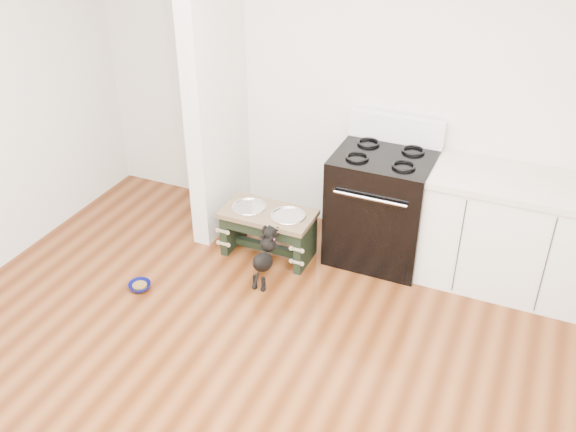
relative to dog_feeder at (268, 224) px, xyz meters
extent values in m
plane|color=silver|center=(0.58, 0.71, 1.06)|extent=(5.00, 0.00, 5.00)
cube|color=silver|center=(-0.59, 0.31, 1.06)|extent=(0.15, 0.80, 2.70)
cube|color=black|center=(0.83, 0.36, 0.17)|extent=(0.76, 0.65, 0.92)
cube|color=black|center=(0.83, 0.05, 0.11)|extent=(0.58, 0.02, 0.50)
cylinder|color=silver|center=(0.83, 0.01, 0.43)|extent=(0.56, 0.02, 0.02)
cube|color=white|center=(0.83, 0.64, 0.74)|extent=(0.76, 0.08, 0.22)
torus|color=black|center=(0.65, 0.22, 0.64)|extent=(0.18, 0.18, 0.02)
torus|color=black|center=(1.01, 0.22, 0.64)|extent=(0.18, 0.18, 0.02)
torus|color=black|center=(0.65, 0.50, 0.64)|extent=(0.18, 0.18, 0.02)
torus|color=black|center=(1.01, 0.50, 0.64)|extent=(0.18, 0.18, 0.02)
cube|color=white|center=(1.81, 0.39, 0.14)|extent=(1.20, 0.60, 0.86)
cube|color=beige|center=(1.81, 0.39, 0.59)|extent=(1.24, 0.64, 0.05)
cube|color=black|center=(1.81, 0.13, -0.24)|extent=(1.20, 0.06, 0.10)
cube|color=black|center=(-0.33, 0.01, -0.11)|extent=(0.06, 0.36, 0.37)
cube|color=black|center=(0.33, 0.01, -0.11)|extent=(0.06, 0.36, 0.37)
cube|color=black|center=(0.00, -0.16, 0.03)|extent=(0.60, 0.03, 0.09)
cube|color=black|center=(0.00, 0.01, -0.23)|extent=(0.60, 0.06, 0.06)
cube|color=brown|center=(0.00, 0.01, 0.10)|extent=(0.75, 0.40, 0.04)
cylinder|color=silver|center=(-0.17, 0.01, 0.10)|extent=(0.26, 0.26, 0.05)
cylinder|color=silver|center=(0.17, 0.01, 0.10)|extent=(0.26, 0.26, 0.05)
torus|color=silver|center=(-0.17, 0.01, 0.12)|extent=(0.29, 0.29, 0.02)
torus|color=silver|center=(0.17, 0.01, 0.12)|extent=(0.29, 0.29, 0.02)
cylinder|color=black|center=(0.10, -0.46, -0.24)|extent=(0.03, 0.03, 0.11)
cylinder|color=black|center=(0.17, -0.46, -0.24)|extent=(0.03, 0.03, 0.11)
sphere|color=black|center=(0.10, -0.47, -0.28)|extent=(0.04, 0.04, 0.04)
sphere|color=black|center=(0.17, -0.47, -0.28)|extent=(0.04, 0.04, 0.04)
ellipsoid|color=black|center=(0.13, -0.38, -0.09)|extent=(0.13, 0.30, 0.27)
sphere|color=black|center=(0.13, -0.29, 0.02)|extent=(0.12, 0.12, 0.12)
sphere|color=black|center=(0.13, -0.25, 0.10)|extent=(0.11, 0.11, 0.11)
sphere|color=black|center=(0.10, -0.18, 0.10)|extent=(0.04, 0.04, 0.04)
sphere|color=black|center=(0.17, -0.18, 0.10)|extent=(0.04, 0.04, 0.04)
cylinder|color=black|center=(0.13, -0.50, -0.17)|extent=(0.02, 0.09, 0.10)
torus|color=#CB3B6C|center=(0.13, -0.27, 0.06)|extent=(0.10, 0.07, 0.09)
imported|color=#0D105C|center=(-0.71, -0.83, -0.27)|extent=(0.21, 0.21, 0.05)
cylinder|color=brown|center=(-0.71, -0.83, -0.26)|extent=(0.11, 0.11, 0.02)
camera|label=1|loc=(1.92, -3.98, 2.79)|focal=40.00mm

